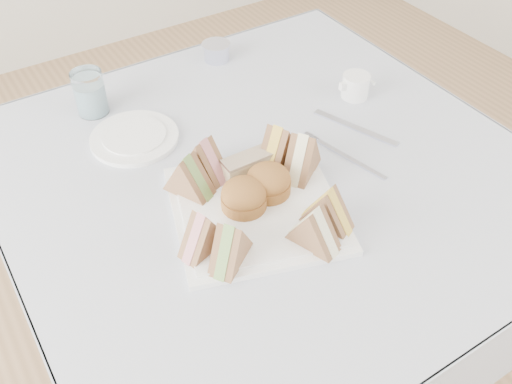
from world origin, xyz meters
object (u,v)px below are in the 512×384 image
table (265,283)px  water_glass (90,93)px  creamer_jug (355,86)px  serving_plate (256,209)px

table → water_glass: (-0.22, 0.37, 0.43)m
water_glass → table: bearing=-58.7°
water_glass → creamer_jug: 0.60m
water_glass → creamer_jug: water_glass is taller
table → water_glass: size_ratio=8.92×
table → water_glass: water_glass is taller
table → water_glass: 0.61m
serving_plate → water_glass: bearing=124.4°
water_glass → creamer_jug: size_ratio=1.59×
serving_plate → creamer_jug: 0.44m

